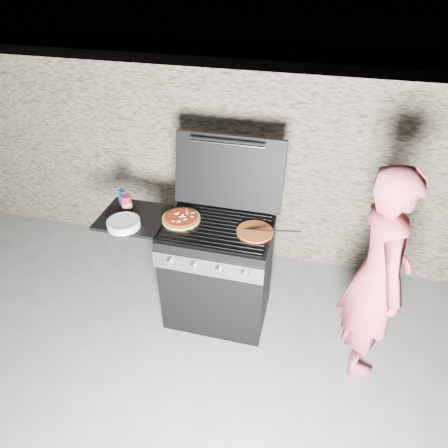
% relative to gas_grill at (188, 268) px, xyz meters
% --- Properties ---
extents(ground, '(50.00, 50.00, 0.00)m').
position_rel_gas_grill_xyz_m(ground, '(0.25, 0.00, -0.46)').
color(ground, '#5E5E5E').
extents(stone_wall, '(8.00, 0.35, 1.80)m').
position_rel_gas_grill_xyz_m(stone_wall, '(0.25, 1.05, 0.44)').
color(stone_wall, gray).
rests_on(stone_wall, ground).
extents(gas_grill, '(1.34, 0.79, 0.91)m').
position_rel_gas_grill_xyz_m(gas_grill, '(0.00, 0.00, 0.00)').
color(gas_grill, black).
rests_on(gas_grill, ground).
extents(pizza_topped, '(0.35, 0.35, 0.03)m').
position_rel_gas_grill_xyz_m(pizza_topped, '(-0.04, 0.03, 0.47)').
color(pizza_topped, '#E4A06E').
rests_on(pizza_topped, gas_grill).
extents(pizza_plain, '(0.32, 0.32, 0.01)m').
position_rel_gas_grill_xyz_m(pizza_plain, '(0.53, 0.01, 0.46)').
color(pizza_plain, orange).
rests_on(pizza_plain, gas_grill).
extents(sauce_jar, '(0.08, 0.08, 0.12)m').
position_rel_gas_grill_xyz_m(sauce_jar, '(-0.50, 0.07, 0.51)').
color(sauce_jar, maroon).
rests_on(sauce_jar, gas_grill).
extents(blue_carton, '(0.07, 0.06, 0.14)m').
position_rel_gas_grill_xyz_m(blue_carton, '(-0.55, 0.12, 0.52)').
color(blue_carton, '#142595').
rests_on(blue_carton, gas_grill).
extents(plate_stack, '(0.26, 0.26, 0.06)m').
position_rel_gas_grill_xyz_m(plate_stack, '(-0.42, -0.15, 0.47)').
color(plate_stack, silver).
rests_on(plate_stack, gas_grill).
extents(person, '(0.51, 0.66, 1.63)m').
position_rel_gas_grill_xyz_m(person, '(1.38, -0.15, 0.36)').
color(person, '#BA4756').
rests_on(person, ground).
extents(tongs, '(0.41, 0.04, 0.08)m').
position_rel_gas_grill_xyz_m(tongs, '(0.65, 0.00, 0.50)').
color(tongs, black).
rests_on(tongs, gas_grill).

